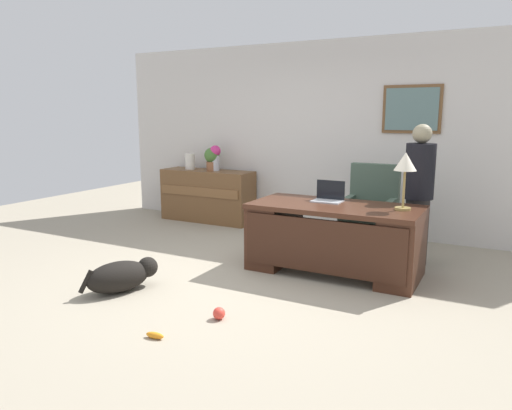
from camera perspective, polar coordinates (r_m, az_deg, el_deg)
name	(u,v)px	position (r m, az deg, el deg)	size (l,w,h in m)	color
ground_plane	(240,282)	(4.96, -1.95, -9.10)	(12.00, 12.00, 0.00)	#9E937F
back_wall	(330,137)	(7.04, 8.75, 7.94)	(7.00, 0.16, 2.70)	silver
desk	(334,236)	(5.19, 9.20, -3.67)	(1.78, 0.86, 0.74)	#422316
credenza	(208,196)	(7.67, -5.76, 1.12)	(1.51, 0.50, 0.81)	brown
armchair	(370,213)	(6.06, 13.42, -0.96)	(0.60, 0.59, 1.08)	#475B4C
person_standing	(418,194)	(5.63, 18.72, 1.25)	(0.32, 0.32, 1.58)	#262323
dog_lying	(122,276)	(4.83, -15.65, -8.09)	(0.53, 0.73, 0.30)	black
laptop	(329,196)	(5.33, 8.62, 1.04)	(0.32, 0.22, 0.22)	#B2B5BA
desk_lamp	(405,165)	(4.96, 17.30, 4.53)	(0.22, 0.22, 0.57)	#9E8447
vase_with_flowers	(215,156)	(7.51, -4.85, 5.78)	(0.17, 0.17, 0.39)	#B5B6C0
vase_empty	(190,161)	(7.79, -7.84, 5.17)	(0.16, 0.16, 0.25)	silver
potted_plant	(212,158)	(7.54, -5.24, 5.58)	(0.24, 0.24, 0.36)	brown
dog_toy_ball	(219,313)	(4.10, -4.41, -12.70)	(0.10, 0.10, 0.10)	#E53F33
dog_toy_bone	(155,335)	(3.86, -11.91, -14.90)	(0.15, 0.05, 0.05)	orange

